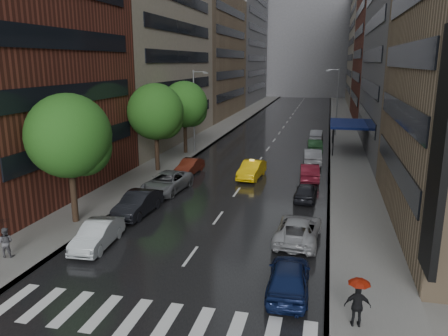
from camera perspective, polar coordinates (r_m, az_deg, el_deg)
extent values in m
plane|color=gray|center=(20.37, -7.96, -16.01)|extent=(220.00, 220.00, 0.00)
cube|color=black|center=(67.48, 7.61, 5.07)|extent=(14.00, 140.00, 0.01)
cube|color=gray|center=(68.94, 0.12, 5.43)|extent=(4.00, 140.00, 0.15)
cube|color=gray|center=(67.17, 15.29, 4.73)|extent=(4.00, 140.00, 0.15)
cube|color=silver|center=(21.72, -25.77, -15.30)|extent=(0.55, 2.80, 0.01)
cube|color=silver|center=(20.93, -22.66, -16.12)|extent=(0.55, 2.80, 0.01)
cube|color=silver|center=(20.20, -19.30, -16.94)|extent=(0.55, 2.80, 0.01)
cube|color=silver|center=(19.55, -15.66, -17.77)|extent=(0.55, 2.80, 0.01)
cube|color=silver|center=(18.97, -11.75, -18.57)|extent=(0.55, 2.80, 0.01)
cube|color=silver|center=(18.49, -7.58, -19.33)|extent=(0.55, 2.80, 0.01)
cube|color=silver|center=(18.10, -3.17, -20.02)|extent=(0.55, 2.80, 0.01)
cube|color=silver|center=(17.81, 1.45, -20.63)|extent=(0.55, 2.80, 0.01)
cube|color=maroon|center=(35.85, -25.08, 17.23)|extent=(8.00, 20.00, 26.00)
cube|color=gray|center=(57.12, -9.62, 20.56)|extent=(8.00, 28.00, 34.00)
cube|color=#937A5B|center=(83.27, -1.73, 14.40)|extent=(8.00, 28.00, 22.00)
cube|color=slate|center=(112.85, 2.42, 18.30)|extent=(8.00, 32.00, 38.00)
cube|color=slate|center=(53.07, 23.23, 14.78)|extent=(8.00, 28.00, 24.00)
cube|color=maroon|center=(81.20, 20.33, 18.57)|extent=(8.00, 28.00, 36.00)
cube|color=gray|center=(110.77, 18.38, 15.13)|extent=(8.00, 32.00, 28.00)
cube|color=black|center=(19.24, 26.39, 1.62)|extent=(0.30, 2.20, 10.00)
cube|color=slate|center=(134.68, 11.00, 16.05)|extent=(40.00, 14.00, 32.00)
cylinder|color=#382619|center=(28.97, -19.09, -2.64)|extent=(0.40, 0.40, 4.53)
sphere|color=#1E5116|center=(28.24, -19.63, 3.99)|extent=(5.18, 5.18, 5.18)
cylinder|color=#382619|center=(41.00, -8.76, 2.61)|extent=(0.40, 0.40, 4.49)
sphere|color=#1E5116|center=(40.49, -8.93, 7.29)|extent=(5.14, 5.14, 5.14)
cylinder|color=#382619|center=(48.69, -5.09, 4.42)|extent=(0.40, 0.40, 4.41)
sphere|color=#1E5116|center=(48.27, -5.17, 8.29)|extent=(5.04, 5.04, 5.04)
imported|color=yellow|center=(38.60, 3.64, -0.20)|extent=(2.03, 4.79, 1.54)
imported|color=#B4BCBF|center=(25.49, -16.20, -8.34)|extent=(1.82, 4.44, 1.43)
imported|color=black|center=(29.94, -11.18, -4.57)|extent=(1.90, 4.84, 1.57)
imported|color=slate|center=(34.76, -7.47, -1.87)|extent=(3.09, 5.78, 1.54)
imported|color=#511B10|center=(40.16, -4.50, 0.21)|extent=(1.78, 4.24, 1.36)
imported|color=#0E1941|center=(20.12, 8.44, -13.91)|extent=(1.98, 4.62, 1.55)
imported|color=#97989C|center=(25.54, 9.66, -7.93)|extent=(2.63, 5.25, 1.43)
imported|color=black|center=(32.99, 10.62, -3.05)|extent=(1.70, 3.93, 1.32)
imported|color=maroon|center=(38.62, 11.10, -0.47)|extent=(1.91, 4.60, 1.48)
imported|color=slate|center=(44.70, 11.47, 1.51)|extent=(2.03, 4.92, 1.59)
imported|color=#1C3E21|center=(50.79, 11.75, 2.90)|extent=(1.95, 4.63, 1.49)
imported|color=gray|center=(58.30, 12.01, 4.24)|extent=(1.67, 4.43, 1.44)
imported|color=#57565C|center=(25.59, -26.64, -8.66)|extent=(0.90, 0.77, 1.60)
imported|color=black|center=(25.30, -26.85, -6.87)|extent=(0.96, 0.98, 0.88)
imported|color=black|center=(18.18, 17.05, -16.83)|extent=(1.02, 0.48, 1.70)
imported|color=#B0240D|center=(17.79, 17.23, -14.60)|extent=(0.82, 0.82, 0.72)
cylinder|color=gray|center=(48.90, -3.94, 7.37)|extent=(0.18, 0.18, 9.00)
cube|color=gray|center=(48.21, -2.40, 12.31)|extent=(0.50, 0.22, 0.16)
cylinder|color=gray|center=(61.63, 14.55, 8.29)|extent=(0.18, 0.18, 9.00)
cube|color=gray|center=(61.40, 13.46, 12.27)|extent=(0.50, 0.22, 0.16)
cube|color=navy|center=(51.90, 15.92, 5.58)|extent=(4.00, 8.00, 0.25)
cylinder|color=black|center=(48.33, 14.07, 3.32)|extent=(0.12, 0.12, 3.00)
cylinder|color=black|center=(55.83, 14.04, 4.68)|extent=(0.12, 0.12, 3.00)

